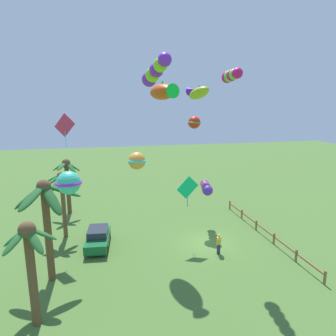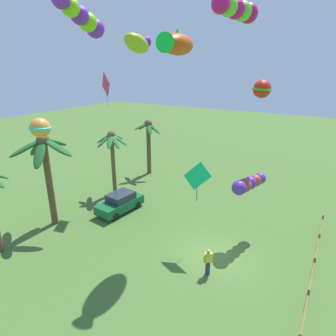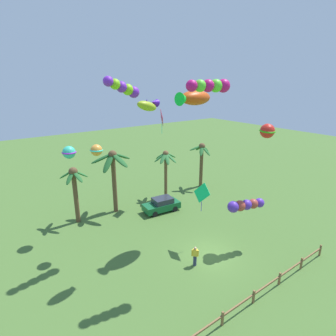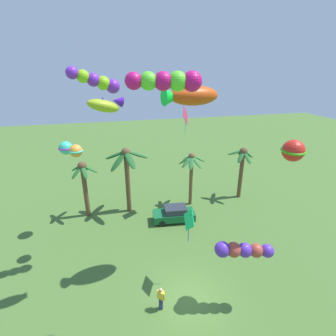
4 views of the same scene
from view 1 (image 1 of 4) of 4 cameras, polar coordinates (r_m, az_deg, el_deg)
name	(u,v)px [view 1 (image 1 of 4)]	position (r m, az deg, el deg)	size (l,w,h in m)	color
ground_plane	(207,243)	(24.96, 7.63, -14.37)	(120.00, 120.00, 0.00)	#476B2D
palm_tree_0	(45,206)	(19.52, -22.99, -6.89)	(4.38, 4.18, 6.72)	brown
palm_tree_1	(30,254)	(16.31, -25.56, -14.99)	(2.65, 2.69, 5.67)	brown
palm_tree_2	(67,175)	(31.60, -19.26, -1.27)	(3.04, 2.92, 5.81)	brown
palm_tree_3	(62,188)	(25.87, -20.12, -3.75)	(2.91, 2.83, 5.77)	brown
rail_fence	(265,230)	(26.84, 18.49, -11.55)	(14.19, 0.12, 0.95)	brown
parked_car_0	(98,238)	(24.51, -13.62, -13.19)	(4.06, 2.10, 1.51)	#145B2D
spectator_0	(219,244)	(23.10, 9.95, -14.49)	(0.43, 0.43, 1.59)	#2D3351
kite_diamond_0	(188,188)	(23.04, 3.86, -3.93)	(0.25, 1.82, 2.53)	#10D570
kite_tube_1	(206,187)	(26.20, 7.52, -3.78)	(3.33, 1.46, 0.94)	#562CB4
kite_tube_2	(231,75)	(21.24, 12.38, 17.36)	(3.09, 1.13, 0.84)	#CD136E
kite_ball_3	(194,122)	(27.52, 5.19, 8.92)	(1.34, 1.34, 1.16)	red
kite_tube_4	(155,71)	(16.71, -2.50, 18.46)	(2.99, 1.24, 1.57)	purple
kite_ball_5	(69,183)	(13.90, -18.95, -2.76)	(1.35, 1.35, 1.07)	#37C9A3
kite_fish_6	(163,92)	(22.19, -0.90, 14.80)	(3.73, 2.13, 1.46)	#D14610
kite_ball_7	(137,161)	(14.86, -6.15, 1.42)	(1.20, 1.19, 0.90)	orange
kite_diamond_8	(65,126)	(23.96, -19.66, 7.85)	(0.97, 1.66, 2.63)	#CC2D54
kite_fish_9	(198,93)	(17.68, 5.89, 14.56)	(2.09, 1.29, 1.02)	#9DB81E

